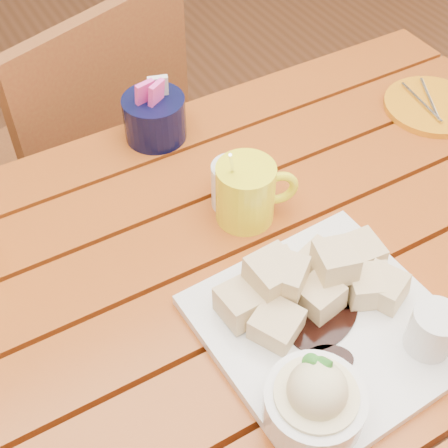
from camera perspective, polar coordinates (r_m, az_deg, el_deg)
table at (r=0.92m, az=2.70°, el=-9.28°), size 1.20×0.79×0.75m
dessert_plate at (r=0.76m, az=9.37°, el=-9.71°), size 0.29×0.29×0.11m
coffee_mug_right at (r=0.88m, az=2.14°, el=2.97°), size 0.12×0.08×0.14m
cream_pitcher at (r=0.90m, az=0.94°, el=3.67°), size 0.09×0.07×0.08m
sugar_caddy at (r=1.03m, az=-6.36°, el=9.73°), size 0.10×0.10×0.11m
orange_saucer at (r=1.16m, az=18.58°, el=10.21°), size 0.17×0.17×0.02m
chair_far at (r=1.44m, az=-12.35°, el=6.10°), size 0.53×0.53×0.87m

